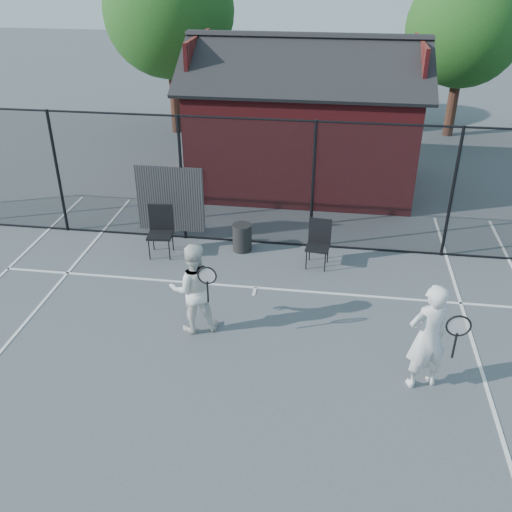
# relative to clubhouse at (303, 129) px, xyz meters

# --- Properties ---
(ground) EXTENTS (80.00, 80.00, 0.00)m
(ground) POSITION_rel_clubhouse_xyz_m (-0.50, -9.00, -1.61)
(ground) COLOR #4F545A
(ground) RESTS_ON ground
(court_lines) EXTENTS (11.02, 18.00, 0.01)m
(court_lines) POSITION_rel_clubhouse_xyz_m (-0.50, -10.32, -1.60)
(court_lines) COLOR white
(court_lines) RESTS_ON ground
(fence) EXTENTS (22.04, 3.00, 3.00)m
(fence) POSITION_rel_clubhouse_xyz_m (-0.80, -4.00, -0.16)
(fence) COLOR black
(fence) RESTS_ON ground
(clubhouse) EXTENTS (6.50, 4.36, 4.19)m
(clubhouse) POSITION_rel_clubhouse_xyz_m (0.00, 0.00, 0.00)
(clubhouse) COLOR maroon
(clubhouse) RESTS_ON ground
(tree_left) EXTENTS (4.48, 4.48, 6.44)m
(tree_left) POSITION_rel_clubhouse_xyz_m (-5.00, 4.50, 2.58)
(tree_left) COLOR #341C14
(tree_left) RESTS_ON ground
(tree_right) EXTENTS (3.97, 3.97, 5.70)m
(tree_right) POSITION_rel_clubhouse_xyz_m (5.00, 5.50, 2.10)
(tree_right) COLOR #341C14
(tree_right) RESTS_ON ground
(player_front) EXTENTS (0.90, 0.73, 1.88)m
(player_front) POSITION_rel_clubhouse_xyz_m (2.55, -8.51, -0.66)
(player_front) COLOR white
(player_front) RESTS_ON ground
(player_back) EXTENTS (1.03, 0.90, 1.74)m
(player_back) POSITION_rel_clubhouse_xyz_m (-1.40, -7.54, -0.74)
(player_back) COLOR white
(player_back) RESTS_ON ground
(chair_left) EXTENTS (0.60, 0.62, 1.13)m
(chair_left) POSITION_rel_clubhouse_xyz_m (-2.82, -4.90, -1.04)
(chair_left) COLOR black
(chair_left) RESTS_ON ground
(chair_right) EXTENTS (0.55, 0.57, 1.02)m
(chair_right) POSITION_rel_clubhouse_xyz_m (0.71, -4.90, -1.09)
(chair_right) COLOR black
(chair_right) RESTS_ON ground
(waste_bin) EXTENTS (0.52, 0.52, 0.64)m
(waste_bin) POSITION_rel_clubhouse_xyz_m (-1.04, -4.40, -1.29)
(waste_bin) COLOR #262626
(waste_bin) RESTS_ON ground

